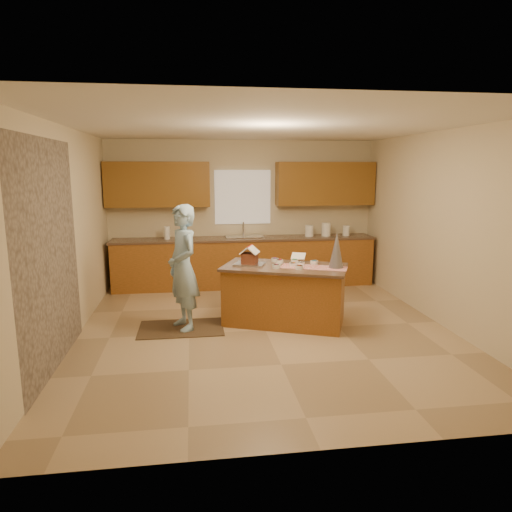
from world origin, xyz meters
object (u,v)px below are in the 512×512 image
(boy, at_px, (183,268))
(island_base, at_px, (284,296))
(gingerbread_house, at_px, (250,257))
(tinsel_tree, at_px, (337,250))

(boy, bearing_deg, island_base, 69.10)
(boy, height_order, gingerbread_house, boy)
(island_base, bearing_deg, tinsel_tree, 3.67)
(island_base, relative_size, boy, 0.96)
(boy, relative_size, gingerbread_house, 5.18)
(island_base, distance_m, gingerbread_house, 0.75)
(boy, bearing_deg, gingerbread_house, 78.97)
(tinsel_tree, bearing_deg, gingerbread_house, 162.04)
(tinsel_tree, bearing_deg, island_base, 161.41)
(tinsel_tree, distance_m, gingerbread_house, 1.22)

